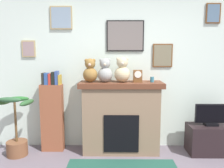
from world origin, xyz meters
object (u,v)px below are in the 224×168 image
potted_plant (17,133)px  teddy_bear_grey (105,71)px  teddy_bear_tan (90,72)px  bookshelf (52,114)px  teddy_bear_cream (122,71)px  television (211,115)px  fireplace (121,117)px  candle_jar (152,79)px  mantel_clock (138,76)px  tv_stand (210,139)px

potted_plant → teddy_bear_grey: (1.40, 0.16, 0.96)m
potted_plant → teddy_bear_tan: size_ratio=2.59×
bookshelf → teddy_bear_cream: (1.15, -0.04, 0.72)m
television → fireplace: bearing=177.0°
candle_jar → teddy_bear_tan: size_ratio=0.22×
television → teddy_bear_tan: bearing=178.3°
bookshelf → potted_plant: bookshelf is taller
fireplace → candle_jar: bearing=-2.1°
candle_jar → teddy_bear_cream: 0.50m
fireplace → teddy_bear_cream: size_ratio=3.32×
candle_jar → teddy_bear_tan: (-0.98, -0.00, 0.13)m
bookshelf → potted_plant: size_ratio=1.37×
mantel_clock → teddy_bear_tan: size_ratio=0.52×
fireplace → mantel_clock: mantel_clock is taller
tv_stand → teddy_bear_tan: bearing=178.3°
teddy_bear_grey → teddy_bear_cream: bearing=-0.0°
teddy_bear_grey → potted_plant: bearing=-173.6°
teddy_bear_cream → tv_stand: bearing=-2.3°
potted_plant → teddy_bear_tan: (1.16, 0.16, 0.96)m
bookshelf → television: 2.58m
tv_stand → candle_jar: (-0.95, 0.06, 0.97)m
television → mantel_clock: size_ratio=2.70×
fireplace → teddy_bear_tan: 0.89m
television → candle_jar: 1.11m
bookshelf → television: bearing=-2.3°
bookshelf → teddy_bear_cream: 1.36m
mantel_clock → teddy_bear_cream: teddy_bear_cream is taller
teddy_bear_tan → teddy_bear_grey: size_ratio=0.99×
tv_stand → potted_plant: bearing=-178.1°
candle_jar → tv_stand: bearing=-3.4°
teddy_bear_tan → television: bearing=-1.7°
tv_stand → mantel_clock: size_ratio=3.64×
bookshelf → teddy_bear_cream: size_ratio=3.32×
mantel_clock → teddy_bear_tan: bearing=179.9°
teddy_bear_grey → tv_stand: bearing=-1.9°
fireplace → bookshelf: size_ratio=1.00×
teddy_bear_tan → potted_plant: bearing=-172.3°
tv_stand → candle_jar: candle_jar is taller
potted_plant → teddy_bear_tan: teddy_bear_tan is taller
bookshelf → candle_jar: 1.73m
television → mantel_clock: mantel_clock is taller
mantel_clock → television: bearing=-2.8°
teddy_bear_cream → bookshelf: bearing=177.8°
potted_plant → candle_jar: candle_jar is taller
bookshelf → teddy_bear_tan: teddy_bear_tan is taller
teddy_bear_grey → candle_jar: bearing=0.0°
candle_jar → teddy_bear_grey: (-0.75, -0.00, 0.13)m
fireplace → teddy_bear_grey: bearing=-175.9°
mantel_clock → teddy_bear_grey: bearing=179.9°
television → teddy_bear_grey: (-1.70, 0.06, 0.70)m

